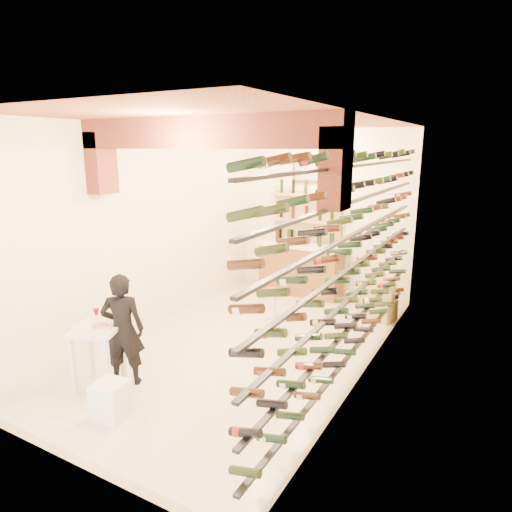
{
  "coord_description": "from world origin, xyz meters",
  "views": [
    {
      "loc": [
        3.15,
        -5.32,
        2.86
      ],
      "look_at": [
        0.0,
        0.3,
        1.3
      ],
      "focal_mm": 31.65,
      "sensor_mm": 36.0,
      "label": 1
    }
  ],
  "objects": [
    {
      "name": "ground",
      "position": [
        0.0,
        0.0,
        0.0
      ],
      "size": [
        6.0,
        6.0,
        0.0
      ],
      "primitive_type": "plane",
      "color": "beige",
      "rests_on": "ground"
    },
    {
      "name": "back_shelving",
      "position": [
        -0.3,
        2.89,
        1.17
      ],
      "size": [
        1.4,
        0.31,
        2.73
      ],
      "color": "tan",
      "rests_on": "ground"
    },
    {
      "name": "crate_upper",
      "position": [
        1.4,
        2.04,
        0.49
      ],
      "size": [
        0.52,
        0.37,
        0.3
      ],
      "primitive_type": "cube",
      "rotation": [
        0.0,
        0.0,
        0.02
      ],
      "color": "tan",
      "rests_on": "crate_lower"
    },
    {
      "name": "back_counter",
      "position": [
        -0.3,
        2.65,
        0.53
      ],
      "size": [
        1.7,
        0.62,
        1.29
      ],
      "color": "brown",
      "rests_on": "ground"
    },
    {
      "name": "white_stool",
      "position": [
        -0.34,
        -2.29,
        0.21
      ],
      "size": [
        0.38,
        0.38,
        0.41
      ],
      "primitive_type": "cube",
      "rotation": [
        0.0,
        0.0,
        0.16
      ],
      "color": "white",
      "rests_on": "ground"
    },
    {
      "name": "chrome_barstool",
      "position": [
        0.15,
        0.59,
        0.41
      ],
      "size": [
        0.36,
        0.36,
        0.71
      ],
      "rotation": [
        0.0,
        0.0,
        -0.21
      ],
      "color": "silver",
      "rests_on": "ground"
    },
    {
      "name": "tasting_table",
      "position": [
        -0.98,
        -1.87,
        0.63
      ],
      "size": [
        0.69,
        0.69,
        0.93
      ],
      "rotation": [
        0.0,
        0.0,
        0.39
      ],
      "color": "white",
      "rests_on": "ground"
    },
    {
      "name": "room_shell",
      "position": [
        0.0,
        -0.26,
        2.25
      ],
      "size": [
        3.52,
        6.02,
        3.21
      ],
      "color": "white",
      "rests_on": "ground"
    },
    {
      "name": "crate_lower",
      "position": [
        1.4,
        2.04,
        0.17
      ],
      "size": [
        0.64,
        0.52,
        0.34
      ],
      "primitive_type": "cube",
      "rotation": [
        0.0,
        0.0,
        -0.23
      ],
      "color": "tan",
      "rests_on": "ground"
    },
    {
      "name": "wine_rack",
      "position": [
        1.53,
        0.0,
        1.55
      ],
      "size": [
        0.32,
        5.7,
        2.56
      ],
      "color": "black",
      "rests_on": "ground"
    },
    {
      "name": "person",
      "position": [
        -0.76,
        -1.66,
        0.7
      ],
      "size": [
        0.62,
        0.55,
        1.41
      ],
      "primitive_type": "imported",
      "rotation": [
        0.0,
        0.0,
        3.67
      ],
      "color": "black",
      "rests_on": "ground"
    }
  ]
}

